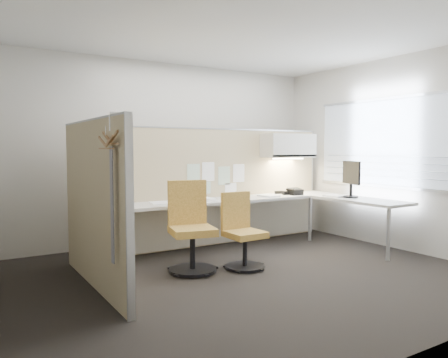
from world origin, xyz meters
TOP-DOWN VIEW (x-y plane):
  - floor at (0.00, 0.00)m, footprint 5.50×4.50m
  - ceiling at (0.00, 0.00)m, footprint 5.50×4.50m
  - wall_back at (0.00, 2.25)m, footprint 5.50×0.02m
  - wall_front at (0.00, -2.25)m, footprint 5.50×0.02m
  - wall_right at (2.75, 0.00)m, footprint 0.02×4.50m
  - window_pane at (2.73, 0.00)m, footprint 0.01×2.80m
  - partition_back at (0.55, 1.60)m, footprint 4.10×0.06m
  - partition_left at (-1.50, 0.50)m, footprint 0.06×2.20m
  - desk at (0.93, 1.13)m, footprint 4.00×2.07m
  - overhead_bin at (1.90, 1.39)m, footprint 0.90×0.36m
  - task_light_strip at (1.90, 1.39)m, footprint 0.60×0.06m
  - pinned_papers at (0.63, 1.57)m, footprint 1.01×0.00m
  - poster at (-1.05, 1.57)m, footprint 0.28×0.00m
  - chair_left at (-0.36, 0.49)m, footprint 0.59×0.61m
  - chair_right at (0.24, 0.29)m, footprint 0.48×0.48m
  - monitor at (2.30, 0.42)m, footprint 0.22×0.49m
  - phone at (1.85, 1.16)m, footprint 0.22×0.21m
  - stapler at (1.73, 1.41)m, footprint 0.14×0.09m
  - tape_dispenser at (1.73, 1.25)m, footprint 0.11×0.08m
  - coat_hook at (-1.58, -0.32)m, footprint 0.18×0.44m
  - paper_stack_0 at (-0.97, 1.23)m, footprint 0.23×0.30m
  - paper_stack_1 at (-0.42, 1.27)m, footprint 0.28×0.34m
  - paper_stack_2 at (0.25, 1.25)m, footprint 0.24×0.31m
  - paper_stack_3 at (0.75, 1.31)m, footprint 0.28×0.34m
  - paper_stack_4 at (1.35, 1.19)m, footprint 0.25×0.32m
  - paper_stack_5 at (2.20, 0.65)m, footprint 0.26×0.32m

SIDE VIEW (x-z plane):
  - floor at x=0.00m, z-range -0.01..0.00m
  - chair_right at x=0.24m, z-range -0.03..0.88m
  - chair_left at x=-0.36m, z-range -0.03..1.03m
  - desk at x=0.93m, z-range 0.24..0.97m
  - paper_stack_3 at x=0.75m, z-range 0.73..0.74m
  - paper_stack_1 at x=-0.42m, z-range 0.73..0.75m
  - paper_stack_5 at x=2.20m, z-range 0.73..0.75m
  - paper_stack_4 at x=1.35m, z-range 0.73..0.76m
  - paper_stack_0 at x=-0.97m, z-range 0.73..0.76m
  - paper_stack_2 at x=0.25m, z-range 0.73..0.77m
  - stapler at x=1.73m, z-range 0.73..0.78m
  - tape_dispenser at x=1.73m, z-range 0.73..0.79m
  - phone at x=1.85m, z-range 0.72..0.84m
  - partition_back at x=0.55m, z-range 0.00..1.75m
  - partition_left at x=-1.50m, z-range 0.00..1.75m
  - pinned_papers at x=0.63m, z-range 0.80..1.27m
  - monitor at x=2.30m, z-range 0.77..1.32m
  - task_light_strip at x=1.90m, z-range 1.29..1.31m
  - wall_back at x=0.00m, z-range 0.00..2.80m
  - wall_front at x=0.00m, z-range 0.00..2.80m
  - wall_right at x=2.75m, z-range 0.00..2.80m
  - poster at x=-1.05m, z-range 1.24..1.59m
  - coat_hook at x=-1.58m, z-range 0.76..2.08m
  - overhead_bin at x=1.90m, z-range 1.32..1.70m
  - window_pane at x=2.73m, z-range 0.90..2.20m
  - ceiling at x=0.00m, z-range 2.80..2.81m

